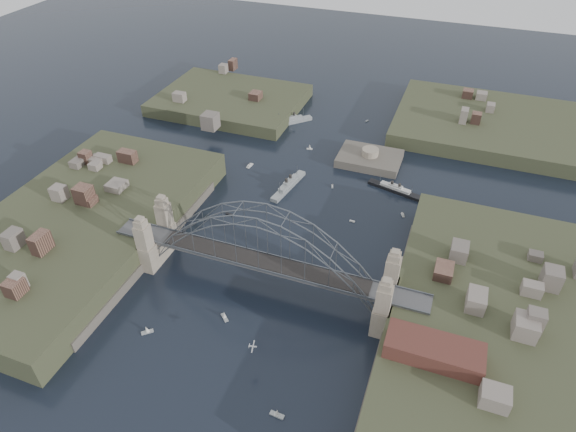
# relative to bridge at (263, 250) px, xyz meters

# --- Properties ---
(ground) EXTENTS (500.00, 500.00, 0.00)m
(ground) POSITION_rel_bridge_xyz_m (0.00, 0.00, -12.32)
(ground) COLOR black
(ground) RESTS_ON ground
(bridge) EXTENTS (84.00, 13.80, 24.60)m
(bridge) POSITION_rel_bridge_xyz_m (0.00, 0.00, 0.00)
(bridge) COLOR #4D4D50
(bridge) RESTS_ON ground
(shore_west) EXTENTS (50.50, 90.00, 12.00)m
(shore_west) POSITION_rel_bridge_xyz_m (-57.32, 0.00, -10.35)
(shore_west) COLOR #383C25
(shore_west) RESTS_ON ground
(shore_east) EXTENTS (50.50, 90.00, 12.00)m
(shore_east) POSITION_rel_bridge_xyz_m (57.32, 0.00, -10.35)
(shore_east) COLOR #383C25
(shore_east) RESTS_ON ground
(headland_nw) EXTENTS (60.00, 45.00, 9.00)m
(headland_nw) POSITION_rel_bridge_xyz_m (-55.00, 95.00, -11.82)
(headland_nw) COLOR #383C25
(headland_nw) RESTS_ON ground
(headland_ne) EXTENTS (70.00, 55.00, 9.50)m
(headland_ne) POSITION_rel_bridge_xyz_m (50.00, 110.00, -11.57)
(headland_ne) COLOR #383C25
(headland_ne) RESTS_ON ground
(fort_island) EXTENTS (22.00, 16.00, 9.40)m
(fort_island) POSITION_rel_bridge_xyz_m (12.00, 70.00, -12.66)
(fort_island) COLOR #514A41
(fort_island) RESTS_ON ground
(wharf_shed) EXTENTS (20.00, 8.00, 4.00)m
(wharf_shed) POSITION_rel_bridge_xyz_m (44.00, -14.00, -2.32)
(wharf_shed) COLOR #592D26
(wharf_shed) RESTS_ON shore_east
(finger_pier) EXTENTS (4.00, 22.00, 1.40)m
(finger_pier) POSITION_rel_bridge_xyz_m (39.00, -28.00, -11.62)
(finger_pier) COLOR #4D4D50
(finger_pier) RESTS_ON ground
(naval_cruiser_near) EXTENTS (5.66, 19.60, 5.83)m
(naval_cruiser_near) POSITION_rel_bridge_xyz_m (-9.71, 44.70, -11.42)
(naval_cruiser_near) COLOR #93999B
(naval_cruiser_near) RESTS_ON ground
(naval_cruiser_far) EXTENTS (14.50, 14.70, 6.13)m
(naval_cruiser_far) POSITION_rel_bridge_xyz_m (-24.75, 88.58, -11.37)
(naval_cruiser_far) COLOR #93999B
(naval_cruiser_far) RESTS_ON ground
(ocean_liner) EXTENTS (18.96, 7.33, 4.65)m
(ocean_liner) POSITION_rel_bridge_xyz_m (24.13, 54.99, -11.60)
(ocean_liner) COLOR black
(ocean_liner) RESTS_ON ground
(aeroplane) EXTENTS (1.83, 3.28, 0.48)m
(aeroplane) POSITION_rel_bridge_xyz_m (7.18, -23.80, -5.67)
(aeroplane) COLOR #B1B4B8
(small_boat_a) EXTENTS (2.60, 1.18, 0.45)m
(small_boat_a) POSITION_rel_bridge_xyz_m (-21.85, 24.36, -12.17)
(small_boat_a) COLOR silver
(small_boat_a) RESTS_ON ground
(small_boat_b) EXTENTS (1.72, 0.67, 0.45)m
(small_boat_b) POSITION_rel_bridge_xyz_m (14.95, 34.26, -12.17)
(small_boat_b) COLOR silver
(small_boat_b) RESTS_ON ground
(small_boat_c) EXTENTS (2.75, 2.61, 2.38)m
(small_boat_c) POSITION_rel_bridge_xyz_m (-4.87, -13.76, -11.54)
(small_boat_c) COLOR silver
(small_boat_c) RESTS_ON ground
(small_boat_d) EXTENTS (1.43, 2.05, 1.43)m
(small_boat_d) POSITION_rel_bridge_xyz_m (28.91, 42.73, -12.03)
(small_boat_d) COLOR silver
(small_boat_d) RESTS_ON ground
(small_boat_e) EXTENTS (1.51, 3.50, 1.43)m
(small_boat_e) POSITION_rel_bridge_xyz_m (-27.31, 52.53, -12.04)
(small_boat_e) COLOR silver
(small_boat_e) RESTS_ON ground
(small_boat_f) EXTENTS (1.07, 1.79, 1.43)m
(small_boat_f) POSITION_rel_bridge_xyz_m (3.96, 50.20, -12.03)
(small_boat_f) COLOR silver
(small_boat_f) RESTS_ON ground
(small_boat_g) EXTENTS (3.15, 1.21, 2.38)m
(small_boat_g) POSITION_rel_bridge_xyz_m (16.57, -33.33, -11.58)
(small_boat_g) COLOR silver
(small_boat_g) RESTS_ON ground
(small_boat_h) EXTENTS (2.21, 1.23, 2.38)m
(small_boat_h) POSITION_rel_bridge_xyz_m (-11.04, 71.21, -11.40)
(small_boat_h) COLOR silver
(small_boat_h) RESTS_ON ground
(small_boat_i) EXTENTS (2.64, 1.41, 0.45)m
(small_boat_i) POSITION_rel_bridge_xyz_m (35.26, 13.04, -12.17)
(small_boat_i) COLOR silver
(small_boat_i) RESTS_ON ground
(small_boat_j) EXTENTS (2.77, 2.61, 2.38)m
(small_boat_j) POSITION_rel_bridge_xyz_m (-20.21, -24.17, -11.55)
(small_boat_j) COLOR silver
(small_boat_j) RESTS_ON ground
(small_boat_k) EXTENTS (1.23, 1.76, 0.45)m
(small_boat_k) POSITION_rel_bridge_xyz_m (3.93, 100.88, -12.17)
(small_boat_k) COLOR silver
(small_boat_k) RESTS_ON ground
(small_boat_l) EXTENTS (2.75, 1.59, 0.45)m
(small_boat_l) POSITION_rel_bridge_xyz_m (-40.81, 31.85, -12.17)
(small_boat_l) COLOR silver
(small_boat_l) RESTS_ON ground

